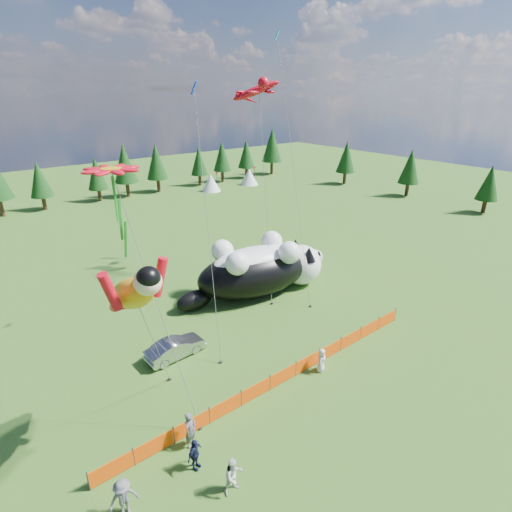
{
  "coord_description": "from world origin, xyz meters",
  "views": [
    {
      "loc": [
        -12.69,
        -16.71,
        15.87
      ],
      "look_at": [
        3.47,
        4.0,
        4.84
      ],
      "focal_mm": 28.0,
      "sensor_mm": 36.0,
      "label": 1
    }
  ],
  "objects": [
    {
      "name": "spectator_b",
      "position": [
        -6.14,
        -6.79,
        0.89
      ],
      "size": [
        0.88,
        0.54,
        1.78
      ],
      "primitive_type": "imported",
      "rotation": [
        0.0,
        0.0,
        -0.03
      ],
      "color": "silver",
      "rests_on": "ground"
    },
    {
      "name": "superhero_kite",
      "position": [
        -7.7,
        -1.92,
        8.0
      ],
      "size": [
        4.68,
        5.49,
        10.43
      ],
      "color": "orange",
      "rests_on": "ground"
    },
    {
      "name": "gecko_kite",
      "position": [
        9.2,
        11.38,
        15.72
      ],
      "size": [
        6.91,
        10.12,
        17.68
      ],
      "color": "#BB091A",
      "rests_on": "ground"
    },
    {
      "name": "festival_tents",
      "position": [
        11.0,
        40.0,
        1.4
      ],
      "size": [
        50.0,
        3.2,
        2.8
      ],
      "primitive_type": null,
      "color": "white",
      "rests_on": "ground"
    },
    {
      "name": "flower_kite",
      "position": [
        -7.09,
        0.4,
        12.55
      ],
      "size": [
        3.33,
        5.16,
        13.11
      ],
      "color": "#BB091A",
      "rests_on": "ground"
    },
    {
      "name": "diamond_kite_a",
      "position": [
        0.13,
        5.61,
        15.3
      ],
      "size": [
        2.55,
        5.64,
        17.05
      ],
      "color": "#0D30CA",
      "rests_on": "ground"
    },
    {
      "name": "cat_small",
      "position": [
        12.59,
        8.23,
        0.86
      ],
      "size": [
        5.02,
        2.08,
        1.81
      ],
      "rotation": [
        0.0,
        0.0,
        -0.09
      ],
      "color": "black",
      "rests_on": "ground"
    },
    {
      "name": "spectator_d",
      "position": [
        -10.17,
        -4.97,
        0.93
      ],
      "size": [
        1.27,
        0.77,
        1.86
      ],
      "primitive_type": "imported",
      "rotation": [
        0.0,
        0.0,
        -0.13
      ],
      "color": "#56555A",
      "rests_on": "ground"
    },
    {
      "name": "spectator_c",
      "position": [
        -6.87,
        -4.82,
        0.82
      ],
      "size": [
        1.08,
        0.86,
        1.65
      ],
      "primitive_type": "imported",
      "rotation": [
        0.0,
        0.0,
        0.44
      ],
      "color": "#141A38",
      "rests_on": "ground"
    },
    {
      "name": "diamond_kite_b",
      "position": [
        10.44,
        9.94,
        18.51
      ],
      "size": [
        3.63,
        8.7,
        21.52
      ],
      "color": "#0DA39D",
      "rests_on": "ground"
    },
    {
      "name": "spectator_a",
      "position": [
        -6.4,
        -3.6,
        0.97
      ],
      "size": [
        0.85,
        0.75,
        1.95
      ],
      "primitive_type": "imported",
      "rotation": [
        0.0,
        0.0,
        0.5
      ],
      "color": "#56555A",
      "rests_on": "ground"
    },
    {
      "name": "ground",
      "position": [
        0.0,
        0.0,
        0.0
      ],
      "size": [
        160.0,
        160.0,
        0.0
      ],
      "primitive_type": "plane",
      "color": "#0F3509",
      "rests_on": "ground"
    },
    {
      "name": "tree_line",
      "position": [
        0.0,
        45.0,
        4.0
      ],
      "size": [
        90.0,
        4.0,
        8.0
      ],
      "primitive_type": null,
      "color": "black",
      "rests_on": "ground"
    },
    {
      "name": "car",
      "position": [
        -3.73,
        3.11,
        0.64
      ],
      "size": [
        3.95,
        1.57,
        1.28
      ],
      "primitive_type": "imported",
      "rotation": [
        0.0,
        0.0,
        1.63
      ],
      "color": "#ACACB1",
      "rests_on": "ground"
    },
    {
      "name": "cat_large",
      "position": [
        5.96,
        6.58,
        2.25
      ],
      "size": [
        13.04,
        6.27,
        4.73
      ],
      "rotation": [
        0.0,
        0.0,
        -0.18
      ],
      "color": "black",
      "rests_on": "ground"
    },
    {
      "name": "spectator_e",
      "position": [
        2.53,
        -3.6,
        0.77
      ],
      "size": [
        0.9,
        0.82,
        1.55
      ],
      "primitive_type": "imported",
      "rotation": [
        0.0,
        0.0,
        0.56
      ],
      "color": "silver",
      "rests_on": "ground"
    },
    {
      "name": "safety_fence",
      "position": [
        0.0,
        -3.0,
        0.5
      ],
      "size": [
        22.06,
        0.06,
        1.1
      ],
      "color": "#262626",
      "rests_on": "ground"
    }
  ]
}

